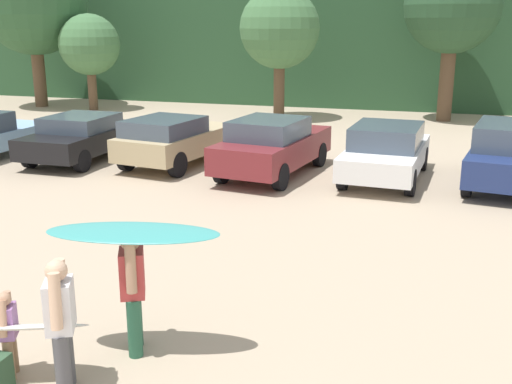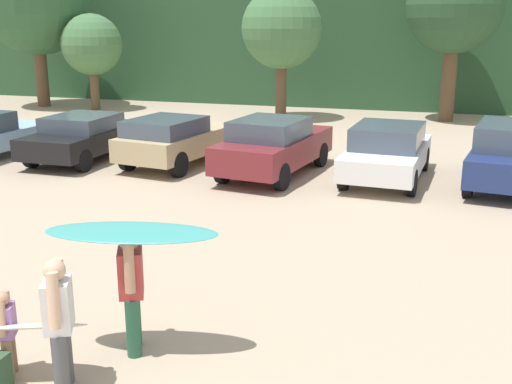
{
  "view_description": "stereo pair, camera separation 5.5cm",
  "coord_description": "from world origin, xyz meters",
  "views": [
    {
      "loc": [
        3.84,
        -1.95,
        4.14
      ],
      "look_at": [
        0.71,
        8.45,
        1.12
      ],
      "focal_mm": 43.39,
      "sensor_mm": 36.0,
      "label": 1
    },
    {
      "loc": [
        3.9,
        -1.93,
        4.14
      ],
      "look_at": [
        0.71,
        8.45,
        1.12
      ],
      "focal_mm": 43.39,
      "sensor_mm": 36.0,
      "label": 2
    }
  ],
  "objects": [
    {
      "name": "tree_far_left",
      "position": [
        -12.21,
        24.25,
        3.03
      ],
      "size": [
        2.84,
        2.84,
        4.47
      ],
      "color": "brown",
      "rests_on": "ground_plane"
    },
    {
      "name": "parked_car_maroon",
      "position": [
        -0.54,
        14.18,
        0.83
      ],
      "size": [
        2.47,
        4.72,
        1.6
      ],
      "rotation": [
        0.0,
        0.0,
        1.43
      ],
      "color": "maroon",
      "rests_on": "ground_plane"
    },
    {
      "name": "person_adult",
      "position": [
        0.27,
        4.5,
        0.92
      ],
      "size": [
        0.45,
        0.69,
        1.63
      ],
      "rotation": [
        0.0,
        0.0,
        3.59
      ],
      "color": "#26593F",
      "rests_on": "ground_plane"
    },
    {
      "name": "person_companion",
      "position": [
        -0.08,
        3.46,
        0.91
      ],
      "size": [
        0.44,
        0.6,
        1.61
      ],
      "rotation": [
        0.0,
        0.0,
        3.59
      ],
      "color": "#4C4C51",
      "rests_on": "ground_plane"
    },
    {
      "name": "parked_car_white",
      "position": [
        2.5,
        14.56,
        0.78
      ],
      "size": [
        2.13,
        4.5,
        1.49
      ],
      "rotation": [
        0.0,
        0.0,
        1.51
      ],
      "color": "white",
      "rests_on": "ground_plane"
    },
    {
      "name": "surfboard_white",
      "position": [
        -0.76,
        3.52,
        0.66
      ],
      "size": [
        1.78,
        1.05,
        0.26
      ],
      "rotation": [
        0.0,
        0.0,
        3.5
      ],
      "color": "white"
    },
    {
      "name": "tree_center",
      "position": [
        -2.96,
        24.07,
        3.79
      ],
      "size": [
        3.38,
        3.38,
        5.52
      ],
      "color": "brown",
      "rests_on": "ground_plane"
    },
    {
      "name": "parked_car_tan",
      "position": [
        -3.61,
        14.48,
        0.79
      ],
      "size": [
        2.51,
        4.33,
        1.47
      ],
      "rotation": [
        0.0,
        0.0,
        1.41
      ],
      "color": "tan",
      "rests_on": "ground_plane"
    },
    {
      "name": "parked_car_black",
      "position": [
        -6.62,
        14.37,
        0.73
      ],
      "size": [
        2.0,
        4.39,
        1.38
      ],
      "rotation": [
        0.0,
        0.0,
        1.56
      ],
      "color": "black",
      "rests_on": "ground_plane"
    },
    {
      "name": "parked_car_navy",
      "position": [
        5.56,
        14.69,
        0.86
      ],
      "size": [
        2.36,
        4.52,
        1.65
      ],
      "rotation": [
        0.0,
        0.0,
        1.42
      ],
      "color": "navy",
      "rests_on": "ground_plane"
    },
    {
      "name": "tree_center_left",
      "position": [
        -15.34,
        24.57,
        5.04
      ],
      "size": [
        5.14,
        5.14,
        7.64
      ],
      "color": "brown",
      "rests_on": "ground_plane"
    },
    {
      "name": "surfboard_teal",
      "position": [
        0.31,
        4.5,
        1.62
      ],
      "size": [
        2.26,
        1.08,
        0.15
      ],
      "rotation": [
        0.0,
        0.0,
        3.36
      ],
      "color": "teal"
    },
    {
      "name": "person_child",
      "position": [
        -0.88,
        3.52,
        0.61
      ],
      "size": [
        0.3,
        0.44,
        1.09
      ],
      "rotation": [
        0.0,
        0.0,
        3.59
      ],
      "color": "#8C6B4C",
      "rests_on": "ground_plane"
    },
    {
      "name": "tree_far_right",
      "position": [
        3.94,
        25.57,
        4.7
      ],
      "size": [
        3.94,
        3.94,
        6.73
      ],
      "color": "brown",
      "rests_on": "ground_plane"
    },
    {
      "name": "hillside_ridge",
      "position": [
        0.0,
        33.96,
        2.68
      ],
      "size": [
        108.0,
        12.0,
        5.35
      ],
      "primitive_type": "cube",
      "color": "#284C2D",
      "rests_on": "ground_plane"
    }
  ]
}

